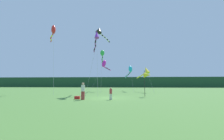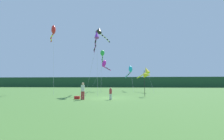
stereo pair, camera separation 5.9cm
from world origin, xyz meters
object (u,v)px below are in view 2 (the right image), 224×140
cooler_box (77,98)px  kite_black (100,31)px  person_child (111,93)px  kite_magenta (104,64)px  kite_red (53,31)px  banner_flag_pole (147,75)px  person_adult (83,90)px  kite_yellow (146,71)px  kite_purple (96,37)px  kite_green (102,54)px  kite_cyan (130,70)px

cooler_box → kite_black: (0.96, 8.73, 10.50)m
person_child → kite_magenta: (-3.00, 16.65, 5.20)m
kite_red → cooler_box: bearing=-49.3°
banner_flag_pole → kite_red: size_ratio=0.29×
person_child → cooler_box: size_ratio=2.38×
person_adult → kite_yellow: bearing=58.5°
banner_flag_pole → kite_black: (-7.20, 4.56, 7.88)m
person_adult → kite_purple: 10.73m
person_child → kite_yellow: 15.09m
person_child → kite_black: bearing=107.1°
cooler_box → kite_yellow: 16.81m
banner_flag_pole → kite_green: 15.08m
kite_purple → kite_red: kite_red is taller
cooler_box → kite_yellow: kite_yellow is taller
person_adult → kite_purple: bearing=90.0°
kite_black → cooler_box: bearing=-96.3°
person_adult → cooler_box: (-0.76, 0.47, -0.85)m
person_child → kite_magenta: size_ratio=0.17×
kite_green → kite_cyan: (5.94, 0.32, -3.57)m
kite_black → kite_yellow: 11.57m
person_child → kite_purple: 11.14m
person_adult → kite_cyan: 17.94m
kite_green → person_adult: bearing=-88.5°
kite_purple → kite_yellow: 11.88m
kite_magenta → kite_cyan: 5.77m
cooler_box → kite_black: kite_black is taller
kite_magenta → person_adult: bearing=-89.8°
kite_cyan → kite_magenta: bearing=177.5°
banner_flag_pole → kite_purple: kite_purple is taller
kite_green → cooler_box: bearing=-91.2°
kite_magenta → kite_cyan: kite_magenta is taller
kite_green → kite_magenta: 2.22m
person_adult → cooler_box: person_adult is taller
banner_flag_pole → kite_cyan: bearing=98.9°
person_child → cooler_box: person_child is taller
cooler_box → kite_purple: (0.76, 6.71, 8.82)m
person_child → banner_flag_pole: banner_flag_pole is taller
cooler_box → kite_magenta: bearing=87.6°
kite_red → kite_yellow: bearing=17.3°
banner_flag_pole → kite_cyan: kite_cyan is taller
cooler_box → kite_green: size_ratio=0.06×
person_adult → kite_cyan: bearing=71.7°
person_adult → kite_yellow: kite_yellow is taller
cooler_box → kite_red: size_ratio=0.05×
kite_red → kite_green: size_ratio=1.32×
kite_yellow → kite_magenta: (-8.58, 3.05, 1.78)m
kite_yellow → kite_cyan: 4.12m
banner_flag_pole → kite_purple: 9.98m
person_child → kite_green: bearing=101.8°
kite_purple → kite_green: (-0.43, 9.21, -0.94)m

